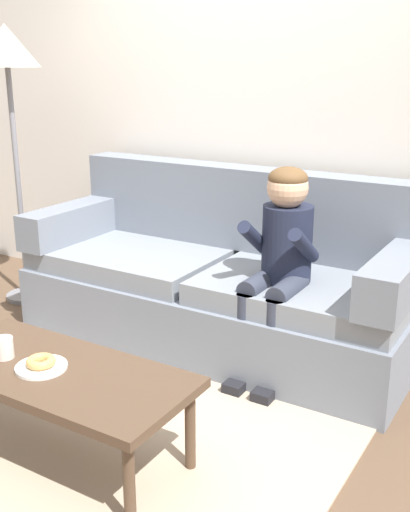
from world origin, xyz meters
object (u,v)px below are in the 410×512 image
donut (41,362)px  mug (4,348)px  couch (221,283)px  person_child (280,253)px  toy_controller (43,358)px  floor_lamp (8,67)px  coffee_table (57,378)px

donut → mug: mug is taller
couch → person_child: bearing=-24.4°
donut → couch: bearing=88.4°
toy_controller → floor_lamp: 1.87m
donut → toy_controller: 0.98m
mug → floor_lamp: bearing=134.3°
coffee_table → floor_lamp: 2.30m
toy_controller → floor_lamp: floor_lamp is taller
mug → toy_controller: size_ratio=0.40×
donut → mug: (-0.20, -0.01, 0.01)m
mug → toy_controller: bearing=125.3°
couch → donut: (-0.04, -1.40, 0.09)m
donut → floor_lamp: 2.24m
coffee_table → donut: donut is taller
couch → toy_controller: 1.09m
mug → floor_lamp: floor_lamp is taller
toy_controller → mug: bearing=-86.6°
couch → toy_controller: bearing=-130.9°
person_child → toy_controller: 1.44m
donut → toy_controller: donut is taller
person_child → mug: 1.41m
mug → toy_controller: 0.87m
toy_controller → coffee_table: bearing=-71.7°
person_child → coffee_table: bearing=-111.7°
mug → person_child: bearing=59.1°
couch → donut: size_ratio=19.00×
person_child → floor_lamp: bearing=177.3°
coffee_table → floor_lamp: floor_lamp is taller
couch → mug: couch is taller
toy_controller → floor_lamp: (-0.82, 0.67, 1.54)m
coffee_table → mug: bearing=-170.9°
floor_lamp → mug: bearing=-45.7°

